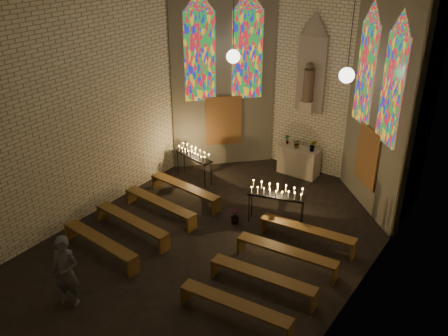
{
  "coord_description": "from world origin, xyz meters",
  "views": [
    {
      "loc": [
        6.79,
        -9.03,
        8.07
      ],
      "look_at": [
        -0.0,
        0.82,
        2.12
      ],
      "focal_mm": 40.0,
      "sensor_mm": 36.0,
      "label": 1
    }
  ],
  "objects_px": {
    "altar": "(299,161)",
    "votive_stand_left": "(194,154)",
    "aisle_flower_pot": "(235,216)",
    "votive_stand_right": "(277,193)",
    "visitor": "(66,272)"
  },
  "relations": [
    {
      "from": "altar",
      "to": "votive_stand_left",
      "type": "height_order",
      "value": "votive_stand_left"
    },
    {
      "from": "votive_stand_left",
      "to": "aisle_flower_pot",
      "type": "bearing_deg",
      "value": -17.75
    },
    {
      "from": "votive_stand_left",
      "to": "votive_stand_right",
      "type": "height_order",
      "value": "votive_stand_right"
    },
    {
      "from": "votive_stand_left",
      "to": "votive_stand_right",
      "type": "xyz_separation_m",
      "value": [
        3.7,
        -0.88,
        0.08
      ]
    },
    {
      "from": "aisle_flower_pot",
      "to": "votive_stand_left",
      "type": "relative_size",
      "value": 0.3
    },
    {
      "from": "aisle_flower_pot",
      "to": "votive_stand_left",
      "type": "bearing_deg",
      "value": 150.28
    },
    {
      "from": "aisle_flower_pot",
      "to": "votive_stand_left",
      "type": "distance_m",
      "value": 3.19
    },
    {
      "from": "votive_stand_left",
      "to": "votive_stand_right",
      "type": "relative_size",
      "value": 0.92
    },
    {
      "from": "altar",
      "to": "votive_stand_right",
      "type": "xyz_separation_m",
      "value": [
        0.93,
        -3.3,
        0.54
      ]
    },
    {
      "from": "votive_stand_right",
      "to": "visitor",
      "type": "bearing_deg",
      "value": -128.34
    },
    {
      "from": "altar",
      "to": "aisle_flower_pot",
      "type": "height_order",
      "value": "altar"
    },
    {
      "from": "visitor",
      "to": "votive_stand_right",
      "type": "bearing_deg",
      "value": 45.62
    },
    {
      "from": "aisle_flower_pot",
      "to": "visitor",
      "type": "height_order",
      "value": "visitor"
    },
    {
      "from": "altar",
      "to": "aisle_flower_pot",
      "type": "xyz_separation_m",
      "value": [
        -0.07,
        -3.96,
        -0.26
      ]
    },
    {
      "from": "altar",
      "to": "votive_stand_left",
      "type": "xyz_separation_m",
      "value": [
        -2.76,
        -2.42,
        0.46
      ]
    }
  ]
}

